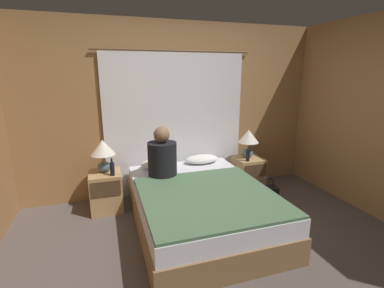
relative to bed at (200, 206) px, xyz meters
name	(u,v)px	position (x,y,z in m)	size (l,w,h in m)	color
ground_plane	(219,254)	(0.00, -0.60, -0.24)	(16.00, 16.00, 0.00)	#564C47
wall_back	(175,110)	(0.00, 1.14, 1.01)	(4.50, 0.06, 2.50)	#A37547
curtain_panel	(176,124)	(0.00, 1.08, 0.81)	(2.27, 0.02, 2.10)	white
bed	(200,206)	(0.00, 0.00, 0.00)	(1.49, 2.05, 0.49)	olive
nightstand_left	(106,191)	(-1.06, 0.75, 0.02)	(0.40, 0.44, 0.52)	tan
nightstand_right	(248,174)	(1.06, 0.75, 0.02)	(0.40, 0.44, 0.52)	tan
lamp_left	(103,151)	(-1.06, 0.79, 0.57)	(0.32, 0.32, 0.43)	slate
lamp_right	(248,139)	(1.06, 0.79, 0.57)	(0.32, 0.32, 0.43)	slate
pillow_left	(158,163)	(-0.33, 0.84, 0.31)	(0.49, 0.29, 0.12)	white
pillow_right	(202,159)	(0.33, 0.84, 0.31)	(0.49, 0.29, 0.12)	white
blanket_on_bed	(208,196)	(0.00, -0.27, 0.26)	(1.43, 1.45, 0.03)	#4C6B4C
person_left_in_bed	(162,157)	(-0.34, 0.49, 0.51)	(0.37, 0.37, 0.66)	black
beer_bottle_on_left_stand	(112,169)	(-0.96, 0.62, 0.38)	(0.06, 0.06, 0.23)	black
beer_bottle_on_right_stand	(248,155)	(0.96, 0.62, 0.38)	(0.06, 0.06, 0.23)	black
handbag_on_floor	(266,194)	(1.10, 0.29, -0.12)	(0.32, 0.16, 0.38)	black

